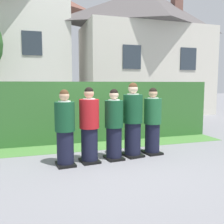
% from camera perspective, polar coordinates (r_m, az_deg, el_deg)
% --- Properties ---
extents(ground_plane, '(60.00, 60.00, 0.00)m').
position_cam_1_polar(ground_plane, '(5.71, 0.00, -10.53)').
color(ground_plane, slate).
extents(student_front_row_0, '(0.40, 0.47, 1.55)m').
position_cam_1_polar(student_front_row_0, '(5.19, -10.57, -3.98)').
color(student_front_row_0, black).
rests_on(student_front_row_0, ground).
extents(student_in_red_blazer, '(0.42, 0.53, 1.60)m').
position_cam_1_polar(student_in_red_blazer, '(5.35, -5.14, -3.36)').
color(student_in_red_blazer, black).
rests_on(student_in_red_blazer, ground).
extents(student_front_row_2, '(0.40, 0.48, 1.55)m').
position_cam_1_polar(student_front_row_2, '(5.54, 0.44, -3.22)').
color(student_front_row_2, black).
rests_on(student_front_row_2, ground).
extents(student_front_row_3, '(0.47, 0.54, 1.69)m').
position_cam_1_polar(student_front_row_3, '(5.79, 4.70, -2.15)').
color(student_front_row_3, black).
rests_on(student_front_row_3, ground).
extents(student_front_row_4, '(0.41, 0.52, 1.57)m').
position_cam_1_polar(student_front_row_4, '(6.05, 9.12, -2.38)').
color(student_front_row_4, black).
rests_on(student_front_row_4, ground).
extents(hedge, '(7.33, 0.70, 1.72)m').
position_cam_1_polar(hedge, '(7.47, -4.72, 0.22)').
color(hedge, '#33662D').
rests_on(hedge, ground).
extents(school_building_main, '(7.18, 3.72, 6.70)m').
position_cam_1_polar(school_building_main, '(14.36, 7.62, 13.50)').
color(school_building_main, beige).
rests_on(school_building_main, ground).
extents(school_building_annex, '(7.09, 4.40, 7.69)m').
position_cam_1_polar(school_building_annex, '(14.89, -23.64, 14.71)').
color(school_building_annex, silver).
rests_on(school_building_annex, ground).
extents(lawn_strip, '(7.33, 0.90, 0.01)m').
position_cam_1_polar(lawn_strip, '(6.85, -3.15, -7.60)').
color(lawn_strip, '#477A38').
rests_on(lawn_strip, ground).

